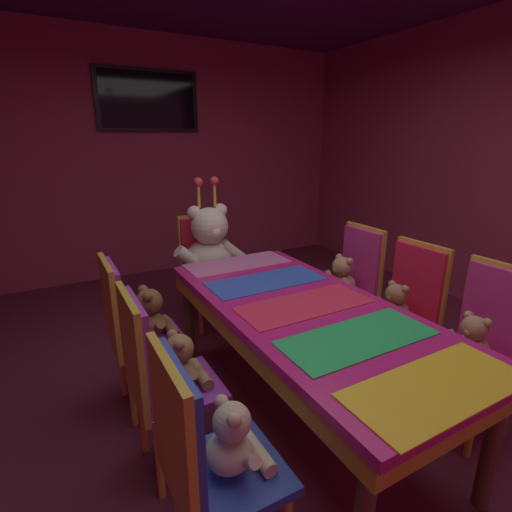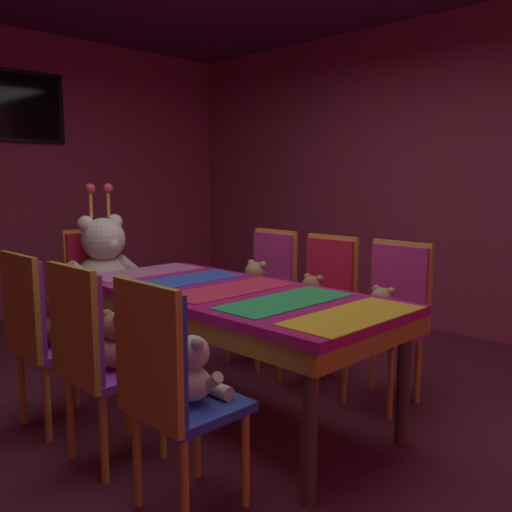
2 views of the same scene
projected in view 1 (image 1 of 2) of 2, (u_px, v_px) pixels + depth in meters
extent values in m
plane|color=#591E33|center=(300.00, 415.00, 2.37)|extent=(7.90, 7.90, 0.00)
cube|color=#99334C|center=(151.00, 159.00, 4.63)|extent=(5.20, 0.12, 2.80)
cube|color=#C61E72|center=(304.00, 309.00, 2.16)|extent=(0.90, 2.00, 0.05)
cube|color=gold|center=(304.00, 321.00, 2.18)|extent=(0.88, 1.96, 0.10)
cylinder|color=#4C3826|center=(277.00, 300.00, 3.20)|extent=(0.07, 0.07, 0.69)
cylinder|color=#4C3826|center=(492.00, 444.00, 1.69)|extent=(0.07, 0.07, 0.69)
cylinder|color=#4C3826|center=(189.00, 320.00, 2.84)|extent=(0.07, 0.07, 0.69)
cube|color=yellow|center=(438.00, 387.00, 1.44)|extent=(0.77, 0.32, 0.01)
cube|color=green|center=(358.00, 338.00, 1.80)|extent=(0.77, 0.32, 0.01)
cube|color=#E52D4C|center=(305.00, 305.00, 2.15)|extent=(0.77, 0.32, 0.01)
cube|color=blue|center=(266.00, 281.00, 2.51)|extent=(0.77, 0.32, 0.01)
cube|color=pink|center=(238.00, 263.00, 2.86)|extent=(0.77, 0.32, 0.01)
cube|color=#2D47B2|center=(229.00, 473.00, 1.43)|extent=(0.40, 0.40, 0.04)
cube|color=#2D47B2|center=(178.00, 431.00, 1.27)|extent=(0.05, 0.38, 0.50)
cube|color=gold|center=(172.00, 433.00, 1.26)|extent=(0.03, 0.41, 0.55)
cylinder|color=gold|center=(248.00, 473.00, 1.71)|extent=(0.04, 0.04, 0.42)
cylinder|color=gold|center=(178.00, 504.00, 1.56)|extent=(0.04, 0.04, 0.42)
ellipsoid|color=beige|center=(229.00, 452.00, 1.40)|extent=(0.18, 0.18, 0.14)
sphere|color=beige|center=(232.00, 422.00, 1.37)|extent=(0.14, 0.14, 0.14)
sphere|color=#FDDCAD|center=(244.00, 419.00, 1.40)|extent=(0.05, 0.05, 0.05)
sphere|color=beige|center=(221.00, 402.00, 1.39)|extent=(0.05, 0.05, 0.05)
sphere|color=beige|center=(234.00, 420.00, 1.31)|extent=(0.05, 0.05, 0.05)
cylinder|color=beige|center=(227.00, 430.00, 1.49)|extent=(0.05, 0.13, 0.12)
cylinder|color=beige|center=(249.00, 462.00, 1.34)|extent=(0.05, 0.13, 0.12)
cylinder|color=beige|center=(250.00, 442.00, 1.51)|extent=(0.06, 0.13, 0.06)
cylinder|color=beige|center=(262.00, 459.00, 1.43)|extent=(0.06, 0.13, 0.06)
cube|color=purple|center=(179.00, 389.00, 1.91)|extent=(0.40, 0.40, 0.04)
cube|color=purple|center=(137.00, 351.00, 1.75)|extent=(0.05, 0.38, 0.50)
cube|color=gold|center=(133.00, 352.00, 1.74)|extent=(0.03, 0.41, 0.55)
cylinder|color=gold|center=(200.00, 399.00, 2.19)|extent=(0.04, 0.04, 0.42)
cylinder|color=gold|center=(223.00, 436.00, 1.92)|extent=(0.04, 0.04, 0.42)
cylinder|color=gold|center=(143.00, 418.00, 2.04)|extent=(0.04, 0.04, 0.42)
cylinder|color=gold|center=(159.00, 461.00, 1.77)|extent=(0.04, 0.04, 0.42)
ellipsoid|color=#9E7247|center=(178.00, 372.00, 1.88)|extent=(0.18, 0.18, 0.14)
sphere|color=#9E7247|center=(179.00, 348.00, 1.85)|extent=(0.14, 0.14, 0.14)
sphere|color=tan|center=(189.00, 348.00, 1.88)|extent=(0.05, 0.05, 0.05)
sphere|color=#9E7247|center=(172.00, 335.00, 1.87)|extent=(0.05, 0.05, 0.05)
sphere|color=#9E7247|center=(179.00, 345.00, 1.79)|extent=(0.05, 0.05, 0.05)
cylinder|color=#9E7247|center=(179.00, 359.00, 1.97)|extent=(0.05, 0.12, 0.12)
cylinder|color=#9E7247|center=(191.00, 377.00, 1.82)|extent=(0.05, 0.12, 0.12)
cylinder|color=#9E7247|center=(197.00, 369.00, 1.99)|extent=(0.06, 0.13, 0.06)
cylinder|color=#9E7247|center=(203.00, 379.00, 1.91)|extent=(0.06, 0.13, 0.06)
cube|color=purple|center=(149.00, 340.00, 2.37)|extent=(0.40, 0.40, 0.04)
cube|color=purple|center=(114.00, 306.00, 2.21)|extent=(0.05, 0.38, 0.50)
cube|color=gold|center=(110.00, 307.00, 2.20)|extent=(0.03, 0.41, 0.55)
cylinder|color=gold|center=(170.00, 354.00, 2.65)|extent=(0.04, 0.04, 0.42)
cylinder|color=gold|center=(185.00, 378.00, 2.38)|extent=(0.04, 0.04, 0.42)
cylinder|color=gold|center=(122.00, 367.00, 2.50)|extent=(0.04, 0.04, 0.42)
cylinder|color=gold|center=(132.00, 394.00, 2.23)|extent=(0.04, 0.04, 0.42)
ellipsoid|color=brown|center=(148.00, 324.00, 2.34)|extent=(0.20, 0.20, 0.16)
sphere|color=brown|center=(149.00, 302.00, 2.31)|extent=(0.16, 0.16, 0.16)
sphere|color=#99663C|center=(158.00, 302.00, 2.34)|extent=(0.06, 0.06, 0.06)
sphere|color=brown|center=(143.00, 290.00, 2.33)|extent=(0.06, 0.06, 0.06)
sphere|color=brown|center=(148.00, 297.00, 2.23)|extent=(0.06, 0.06, 0.06)
cylinder|color=brown|center=(150.00, 314.00, 2.44)|extent=(0.06, 0.14, 0.13)
cylinder|color=brown|center=(159.00, 327.00, 2.27)|extent=(0.06, 0.14, 0.13)
cylinder|color=brown|center=(167.00, 324.00, 2.46)|extent=(0.07, 0.15, 0.07)
cylinder|color=brown|center=(172.00, 331.00, 2.37)|extent=(0.07, 0.15, 0.07)
cube|color=#CC338C|center=(470.00, 362.00, 2.14)|extent=(0.40, 0.40, 0.04)
cube|color=#CC338C|center=(497.00, 311.00, 2.15)|extent=(0.05, 0.38, 0.50)
cube|color=gold|center=(499.00, 311.00, 2.16)|extent=(0.03, 0.41, 0.55)
cylinder|color=gold|center=(455.00, 375.00, 2.42)|extent=(0.04, 0.04, 0.42)
cylinder|color=gold|center=(507.00, 404.00, 2.15)|extent=(0.04, 0.04, 0.42)
cylinder|color=gold|center=(421.00, 390.00, 2.27)|extent=(0.04, 0.04, 0.42)
cylinder|color=gold|center=(473.00, 424.00, 2.00)|extent=(0.04, 0.04, 0.42)
ellipsoid|color=tan|center=(472.00, 347.00, 2.11)|extent=(0.17, 0.17, 0.14)
sphere|color=tan|center=(474.00, 328.00, 2.07)|extent=(0.14, 0.14, 0.14)
sphere|color=tan|center=(469.00, 332.00, 2.05)|extent=(0.05, 0.05, 0.05)
sphere|color=tan|center=(487.00, 323.00, 2.02)|extent=(0.05, 0.05, 0.05)
sphere|color=tan|center=(469.00, 315.00, 2.11)|extent=(0.05, 0.05, 0.05)
cylinder|color=tan|center=(484.00, 354.00, 2.02)|extent=(0.05, 0.12, 0.11)
cylinder|color=tan|center=(455.00, 340.00, 2.16)|extent=(0.05, 0.12, 0.11)
cylinder|color=tan|center=(466.00, 364.00, 2.04)|extent=(0.06, 0.13, 0.06)
cylinder|color=tan|center=(451.00, 356.00, 2.11)|extent=(0.06, 0.13, 0.06)
cube|color=red|center=(394.00, 325.00, 2.57)|extent=(0.40, 0.40, 0.04)
cube|color=red|center=(417.00, 283.00, 2.57)|extent=(0.05, 0.38, 0.50)
cube|color=gold|center=(419.00, 282.00, 2.58)|extent=(0.03, 0.41, 0.55)
cylinder|color=gold|center=(389.00, 339.00, 2.84)|extent=(0.04, 0.04, 0.42)
cylinder|color=gold|center=(426.00, 360.00, 2.58)|extent=(0.04, 0.04, 0.42)
cylinder|color=gold|center=(357.00, 350.00, 2.70)|extent=(0.04, 0.04, 0.42)
cylinder|color=gold|center=(392.00, 373.00, 2.43)|extent=(0.04, 0.04, 0.42)
ellipsoid|color=#9E7247|center=(396.00, 312.00, 2.54)|extent=(0.17, 0.17, 0.14)
sphere|color=#9E7247|center=(396.00, 295.00, 2.50)|extent=(0.14, 0.14, 0.14)
sphere|color=tan|center=(391.00, 297.00, 2.48)|extent=(0.05, 0.05, 0.05)
sphere|color=#9E7247|center=(405.00, 289.00, 2.44)|extent=(0.05, 0.05, 0.05)
sphere|color=#9E7247|center=(392.00, 284.00, 2.53)|extent=(0.05, 0.05, 0.05)
cylinder|color=#9E7247|center=(403.00, 316.00, 2.45)|extent=(0.05, 0.12, 0.12)
cylinder|color=#9E7247|center=(382.00, 306.00, 2.59)|extent=(0.05, 0.12, 0.12)
cylinder|color=#9E7247|center=(388.00, 325.00, 2.46)|extent=(0.06, 0.13, 0.06)
cylinder|color=#9E7247|center=(377.00, 319.00, 2.54)|extent=(0.06, 0.13, 0.06)
cube|color=#CC338C|center=(342.00, 296.00, 3.04)|extent=(0.40, 0.40, 0.04)
cube|color=#CC338C|center=(361.00, 260.00, 3.04)|extent=(0.05, 0.38, 0.50)
cube|color=gold|center=(363.00, 260.00, 3.05)|extent=(0.03, 0.41, 0.55)
cylinder|color=gold|center=(342.00, 310.00, 3.32)|extent=(0.04, 0.04, 0.42)
cylinder|color=gold|center=(369.00, 326.00, 3.05)|extent=(0.04, 0.04, 0.42)
cylinder|color=gold|center=(312.00, 318.00, 3.17)|extent=(0.04, 0.04, 0.42)
cylinder|color=gold|center=(338.00, 335.00, 2.90)|extent=(0.04, 0.04, 0.42)
ellipsoid|color=tan|center=(343.00, 283.00, 3.01)|extent=(0.19, 0.19, 0.16)
sphere|color=tan|center=(342.00, 267.00, 2.96)|extent=(0.16, 0.16, 0.16)
sphere|color=tan|center=(337.00, 269.00, 2.94)|extent=(0.06, 0.06, 0.06)
sphere|color=tan|center=(349.00, 261.00, 2.90)|extent=(0.06, 0.06, 0.06)
sphere|color=tan|center=(339.00, 257.00, 3.00)|extent=(0.06, 0.06, 0.06)
cylinder|color=tan|center=(347.00, 286.00, 2.91)|extent=(0.05, 0.14, 0.13)
cylinder|color=tan|center=(331.00, 279.00, 3.07)|extent=(0.05, 0.14, 0.13)
cylinder|color=tan|center=(334.00, 295.00, 2.92)|extent=(0.07, 0.15, 0.07)
cylinder|color=tan|center=(325.00, 290.00, 3.01)|extent=(0.07, 0.15, 0.07)
cube|color=red|center=(210.00, 278.00, 3.43)|extent=(0.40, 0.40, 0.04)
cube|color=red|center=(201.00, 244.00, 3.50)|extent=(0.38, 0.05, 0.50)
cube|color=gold|center=(200.00, 244.00, 3.52)|extent=(0.41, 0.03, 0.55)
cylinder|color=gold|center=(220.00, 292.00, 3.70)|extent=(0.04, 0.04, 0.42)
cylinder|color=gold|center=(234.00, 304.00, 3.44)|extent=(0.04, 0.04, 0.42)
cylinder|color=gold|center=(188.00, 299.00, 3.56)|extent=(0.04, 0.04, 0.42)
cylinder|color=gold|center=(201.00, 312.00, 3.29)|extent=(0.04, 0.04, 0.42)
ellipsoid|color=silver|center=(209.00, 257.00, 3.37)|extent=(0.40, 0.40, 0.32)
sphere|color=silver|center=(209.00, 226.00, 3.26)|extent=(0.32, 0.32, 0.32)
sphere|color=white|center=(215.00, 231.00, 3.17)|extent=(0.12, 0.12, 0.12)
sphere|color=silver|center=(220.00, 210.00, 3.31)|extent=(0.12, 0.12, 0.12)
sphere|color=silver|center=(194.00, 213.00, 3.20)|extent=(0.12, 0.12, 0.12)
cylinder|color=silver|center=(233.00, 253.00, 3.38)|extent=(0.28, 0.11, 0.26)
cylinder|color=silver|center=(191.00, 260.00, 3.20)|extent=(0.28, 0.11, 0.26)
cylinder|color=silver|center=(233.00, 276.00, 3.23)|extent=(0.30, 0.14, 0.14)
cylinder|color=silver|center=(210.00, 280.00, 3.14)|extent=(0.30, 0.14, 0.14)
cylinder|color=gold|center=(215.00, 194.00, 3.24)|extent=(0.03, 0.03, 0.21)
sphere|color=#E5333F|center=(214.00, 181.00, 3.21)|extent=(0.08, 0.08, 0.08)
cylinder|color=gold|center=(199.00, 195.00, 3.17)|extent=(0.03, 0.03, 0.21)
sphere|color=#E5333F|center=(198.00, 182.00, 3.14)|extent=(0.08, 0.08, 0.08)
cube|color=black|center=(148.00, 100.00, 4.37)|extent=(1.16, 0.05, 0.67)
cube|color=black|center=(149.00, 100.00, 4.35)|extent=(1.07, 0.01, 0.60)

